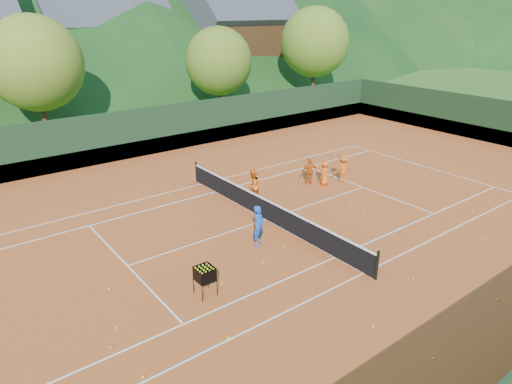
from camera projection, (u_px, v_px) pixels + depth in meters
ground at (266, 220)px, 20.01m from camera, size 400.00×400.00×0.00m
clay_court at (266, 220)px, 20.00m from camera, size 40.00×24.00×0.02m
coach at (259, 226)px, 17.54m from camera, size 0.71×0.60×1.66m
student_a at (253, 186)px, 21.68m from camera, size 0.93×0.84×1.56m
student_b at (310, 171)px, 23.78m from camera, size 0.90×0.66×1.42m
student_c at (325, 173)px, 23.71m from camera, size 0.75×0.61×1.32m
student_d at (343, 169)px, 24.03m from camera, size 1.09×0.83×1.50m
tennis_ball_0 at (421, 237)px, 18.41m from camera, size 0.07×0.07×0.07m
tennis_ball_1 at (111, 347)px, 12.41m from camera, size 0.07×0.07×0.07m
tennis_ball_2 at (433, 359)px, 12.01m from camera, size 0.07×0.07×0.07m
tennis_ball_3 at (364, 214)px, 20.43m from camera, size 0.07×0.07×0.07m
tennis_ball_4 at (350, 248)px, 17.58m from camera, size 0.07×0.07×0.07m
tennis_ball_5 at (485, 239)px, 18.22m from camera, size 0.07×0.07×0.07m
tennis_ball_6 at (143, 377)px, 11.42m from camera, size 0.07×0.07×0.07m
tennis_ball_7 at (109, 289)px, 14.99m from camera, size 0.07×0.07×0.07m
tennis_ball_8 at (373, 326)px, 13.24m from camera, size 0.07×0.07×0.07m
tennis_ball_9 at (222, 284)px, 15.29m from camera, size 0.07×0.07×0.07m
tennis_ball_10 at (350, 206)px, 21.29m from camera, size 0.07×0.07×0.07m
tennis_ball_11 at (421, 218)px, 20.03m from camera, size 0.07×0.07×0.07m
tennis_ball_12 at (498, 300)px, 14.44m from camera, size 0.07×0.07×0.07m
tennis_ball_13 at (228, 337)px, 12.79m from camera, size 0.07×0.07×0.07m
tennis_ball_14 at (117, 328)px, 13.16m from camera, size 0.07×0.07×0.07m
tennis_ball_15 at (264, 262)px, 16.57m from camera, size 0.07×0.07×0.07m
tennis_ball_16 at (258, 240)px, 18.17m from camera, size 0.07×0.07×0.07m
tennis_ball_17 at (464, 268)px, 16.23m from camera, size 0.07×0.07×0.07m
tennis_ball_20 at (284, 246)px, 17.69m from camera, size 0.07×0.07×0.07m
tennis_ball_21 at (413, 280)px, 15.50m from camera, size 0.07×0.07×0.07m
court_lines at (266, 219)px, 20.00m from camera, size 23.83×11.03×0.00m
tennis_net at (267, 209)px, 19.81m from camera, size 0.10×12.07×1.10m
perimeter_fence at (267, 193)px, 19.53m from camera, size 40.40×24.24×3.00m
ball_hopper at (205, 274)px, 14.49m from camera, size 0.57×0.57×1.00m
chalet_mid at (106, 47)px, 46.58m from camera, size 12.65×8.82×11.45m
chalet_right at (240, 41)px, 51.41m from camera, size 11.50×8.82×11.91m
tree_b at (35, 63)px, 30.56m from camera, size 6.40×6.40×8.40m
tree_c at (219, 61)px, 37.94m from camera, size 5.60×5.60×7.35m
tree_d at (315, 42)px, 45.06m from camera, size 6.80×6.80×8.93m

